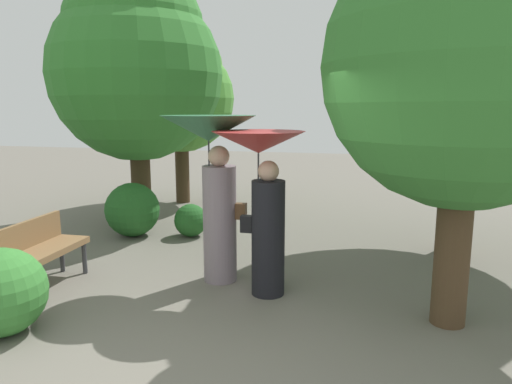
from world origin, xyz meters
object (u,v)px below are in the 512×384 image
at_px(person_right, 263,184).
at_px(tree_far_back, 136,61).
at_px(tree_near_right, 469,40).
at_px(tree_mid_right, 470,8).
at_px(tree_near_left, 180,89).
at_px(person_left, 213,165).
at_px(park_bench, 32,250).

height_order(person_right, tree_far_back, tree_far_back).
xyz_separation_m(person_right, tree_far_back, (-3.11, 2.91, 1.71)).
xyz_separation_m(tree_near_right, tree_far_back, (-5.14, 3.21, 0.23)).
bearing_deg(tree_near_right, tree_far_back, 148.02).
relative_size(person_right, tree_mid_right, 0.35).
distance_m(tree_near_right, tree_far_back, 6.07).
height_order(person_right, tree_near_left, tree_near_left).
xyz_separation_m(person_left, tree_far_back, (-2.40, 2.61, 1.55)).
xyz_separation_m(person_left, tree_near_right, (2.74, -0.60, 1.32)).
height_order(tree_near_right, tree_mid_right, tree_mid_right).
distance_m(tree_near_left, tree_mid_right, 6.23).
bearing_deg(park_bench, tree_near_left, 2.15).
bearing_deg(person_right, park_bench, 98.21).
bearing_deg(tree_near_left, tree_near_right, -45.41).
height_order(person_left, tree_mid_right, tree_mid_right).
height_order(person_left, park_bench, person_left).
bearing_deg(tree_far_back, tree_mid_right, -6.63).
bearing_deg(tree_near_left, person_left, -62.58).
bearing_deg(person_right, tree_near_right, -102.71).
bearing_deg(person_left, park_bench, 109.88).
relative_size(person_right, tree_near_left, 0.48).
distance_m(person_right, park_bench, 2.89).
relative_size(tree_near_right, tree_far_back, 0.91).
distance_m(park_bench, tree_near_right, 5.28).
bearing_deg(person_right, tree_far_back, 42.56).
relative_size(person_left, park_bench, 1.39).
bearing_deg(tree_near_right, person_right, 171.59).
bearing_deg(tree_mid_right, tree_far_back, 173.37).
xyz_separation_m(tree_near_left, tree_near_right, (5.14, -5.21, 0.20)).
height_order(tree_mid_right, tree_far_back, tree_mid_right).
distance_m(person_right, tree_near_right, 2.54).
bearing_deg(tree_near_right, tree_mid_right, 80.70).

